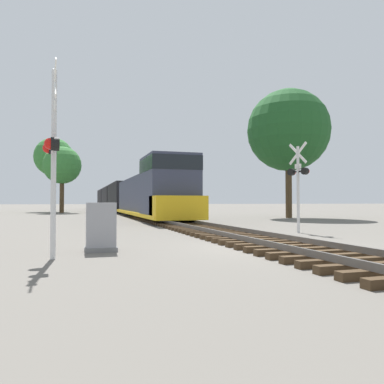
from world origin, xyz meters
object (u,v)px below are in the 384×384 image
at_px(crossing_signal_far, 298,178).
at_px(relay_cabinet, 101,227).
at_px(tree_far_right, 288,130).
at_px(tree_deep_background, 54,157).
at_px(crossing_signal_near, 53,150).
at_px(freight_train, 121,198).
at_px(tree_mid_background, 62,165).

xyz_separation_m(crossing_signal_far, relay_cabinet, (-8.40, -3.60, -1.71)).
relative_size(crossing_signal_far, tree_far_right, 0.36).
distance_m(tree_far_right, tree_deep_background, 32.51).
bearing_deg(crossing_signal_near, freight_train, 164.47).
xyz_separation_m(crossing_signal_far, tree_mid_background, (-10.71, 32.66, 3.25)).
height_order(relay_cabinet, tree_deep_background, tree_deep_background).
xyz_separation_m(relay_cabinet, tree_mid_background, (-2.32, 36.25, 4.96)).
distance_m(freight_train, tree_deep_background, 10.80).
bearing_deg(tree_far_right, crossing_signal_near, -134.05).
bearing_deg(relay_cabinet, crossing_signal_far, 23.20).
bearing_deg(crossing_signal_near, crossing_signal_far, 109.20).
distance_m(crossing_signal_near, tree_mid_background, 37.49).
distance_m(crossing_signal_near, tree_deep_background, 43.96).
relative_size(tree_far_right, tree_deep_background, 1.07).
height_order(freight_train, crossing_signal_near, crossing_signal_near).
relative_size(tree_far_right, tree_mid_background, 1.34).
relative_size(crossing_signal_near, tree_mid_background, 0.58).
bearing_deg(freight_train, crossing_signal_near, -98.57).
bearing_deg(tree_far_right, relay_cabinet, -133.87).
xyz_separation_m(crossing_signal_far, tree_far_right, (7.52, 12.96, 4.82)).
height_order(crossing_signal_far, tree_deep_background, tree_deep_background).
relative_size(relay_cabinet, tree_deep_background, 0.13).
relative_size(crossing_signal_far, relay_cabinet, 2.96).
xyz_separation_m(freight_train, tree_mid_background, (-7.13, -2.27, 3.74)).
distance_m(tree_mid_background, tree_deep_background, 6.63).
bearing_deg(crossing_signal_far, freight_train, -13.38).
relative_size(freight_train, tree_deep_background, 6.13).
height_order(tree_far_right, tree_mid_background, tree_far_right).
bearing_deg(freight_train, tree_mid_background, -162.35).
xyz_separation_m(tree_mid_background, tree_deep_background, (-1.31, 6.28, 1.67)).
bearing_deg(relay_cabinet, tree_far_right, 46.13).
bearing_deg(freight_train, tree_deep_background, 154.54).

